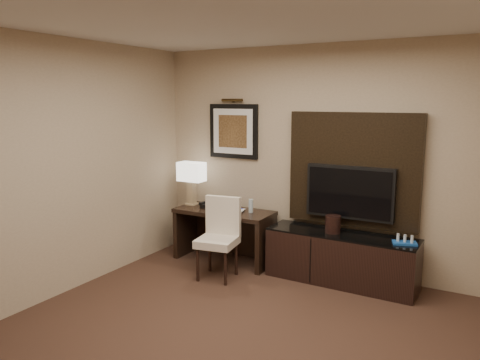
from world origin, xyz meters
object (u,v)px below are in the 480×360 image
Objects in this scene: credenza at (341,258)px; desk_chair at (217,241)px; tv at (350,192)px; table_lamp at (192,182)px; minibar_tray at (405,240)px; ice_bucket at (333,224)px; desk at (224,235)px; desk_phone at (209,204)px; water_bottle at (251,206)px.

desk_chair is (-1.30, -0.56, 0.16)m from credenza.
tv is 1.60× the size of table_lamp.
tv reaches higher than minibar_tray.
tv is 5.13× the size of ice_bucket.
desk_chair reaches higher than desk.
desk_phone reaches higher than desk.
credenza is at bearing -1.43° from water_bottle.
desk_phone is (0.30, -0.04, -0.27)m from table_lamp.
desk is 7.49× the size of water_bottle.
desk_chair is 5.32× the size of water_bottle.
desk_chair is 0.77m from desk_phone.
ice_bucket is 0.81× the size of minibar_tray.
water_bottle reaches higher than ice_bucket.
minibar_tray is (0.79, -0.04, -0.05)m from ice_bucket.
minibar_tray is (1.98, 0.51, 0.17)m from desk_chair.
desk_phone is (-0.23, 0.01, 0.38)m from desk.
tv is (1.55, 0.19, 0.68)m from desk.
desk reaches higher than minibar_tray.
desk is 1.47m from ice_bucket.
table_lamp reaches higher than desk_chair.
table_lamp reaches higher than credenza.
desk_chair reaches higher than ice_bucket.
minibar_tray is at bearing -2.82° from ice_bucket.
desk_phone is at bearing 179.01° from minibar_tray.
tv reaches higher than desk_phone.
desk_chair reaches higher than minibar_tray.
desk_phone is at bearing -176.48° from water_bottle.
table_lamp is at bearing 133.20° from desk_chair.
water_bottle is 0.69× the size of minibar_tray.
desk is at bearing -173.03° from tv.
minibar_tray is (0.68, -0.05, 0.33)m from credenza.
water_bottle is 1.86m from minibar_tray.
credenza is at bearing 14.51° from desk_chair.
desk is at bearing -5.74° from table_lamp.
water_bottle is (0.13, 0.59, 0.31)m from desk_chair.
tv is at bearing 6.70° from desk.
minibar_tray is (2.45, -0.04, -0.10)m from desk_phone.
credenza is at bearing -1.02° from table_lamp.
desk is 0.56m from water_bottle.
ice_bucket is at bearing 8.78° from desk_phone.
ice_bucket is (1.19, 0.55, 0.23)m from desk_chair.
desk_chair is 4.84× the size of desk_phone.
desk_chair is 2.05m from minibar_tray.
desk_chair is (0.23, -0.54, 0.11)m from desk.
ice_bucket is (1.07, -0.04, -0.08)m from water_bottle.
desk_chair is (-1.32, -0.73, -0.57)m from tv.
tv is 1.23m from water_bottle.
desk_phone is 1.66m from ice_bucket.
desk_chair reaches higher than water_bottle.
desk is at bearing 104.37° from desk_chair.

